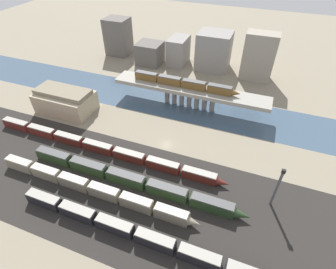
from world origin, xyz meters
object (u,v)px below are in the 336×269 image
(train_on_bridge, at_px, (184,83))
(train_yard_near, at_px, (139,235))
(train_yard_mid, at_px, (92,188))
(warehouse_building, at_px, (65,100))
(train_yard_outer, at_px, (101,148))
(signal_tower, at_px, (277,187))
(train_yard_far, at_px, (130,180))

(train_on_bridge, bearing_deg, train_yard_near, -81.89)
(train_on_bridge, distance_m, train_yard_near, 64.57)
(train_yard_near, distance_m, train_yard_mid, 21.17)
(train_yard_near, distance_m, warehouse_building, 68.61)
(train_on_bridge, xyz_separation_m, train_yard_outer, (-17.42, -38.69, -8.96))
(train_yard_near, height_order, train_yard_outer, train_yard_near)
(train_on_bridge, bearing_deg, warehouse_building, -154.72)
(train_on_bridge, distance_m, train_yard_mid, 56.61)
(train_yard_near, bearing_deg, train_yard_outer, 137.03)
(train_on_bridge, relative_size, warehouse_building, 1.95)
(train_yard_near, relative_size, signal_tower, 4.95)
(train_yard_mid, height_order, warehouse_building, warehouse_building)
(train_yard_mid, distance_m, train_yard_far, 11.47)
(train_on_bridge, xyz_separation_m, train_yard_near, (9.02, -63.32, -8.86))
(warehouse_building, bearing_deg, train_on_bridge, 25.28)
(train_yard_outer, distance_m, warehouse_building, 32.86)
(train_yard_mid, relative_size, signal_tower, 4.54)
(train_yard_far, xyz_separation_m, train_yard_outer, (-16.17, 9.38, -0.23))
(warehouse_building, bearing_deg, train_yard_far, -31.33)
(signal_tower, bearing_deg, train_yard_outer, 178.44)
(train_yard_far, bearing_deg, train_yard_near, -56.05)
(train_yard_outer, bearing_deg, train_on_bridge, 65.76)
(train_on_bridge, bearing_deg, signal_tower, -45.42)
(train_on_bridge, relative_size, train_yard_near, 0.64)
(train_yard_near, relative_size, warehouse_building, 3.06)
(train_yard_far, relative_size, warehouse_building, 3.05)
(train_yard_near, bearing_deg, train_on_bridge, 98.11)
(train_yard_near, bearing_deg, train_yard_far, 123.95)
(signal_tower, bearing_deg, train_yard_far, -169.18)
(train_yard_mid, bearing_deg, train_on_bridge, 79.25)
(train_yard_outer, bearing_deg, train_yard_near, -42.97)
(train_yard_near, xyz_separation_m, train_yard_outer, (-26.44, 24.63, -0.10))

